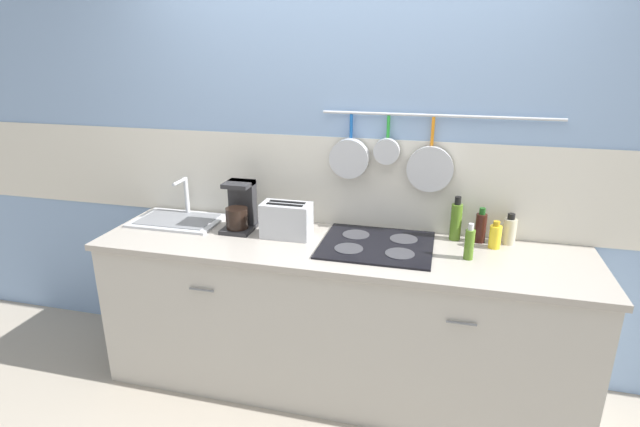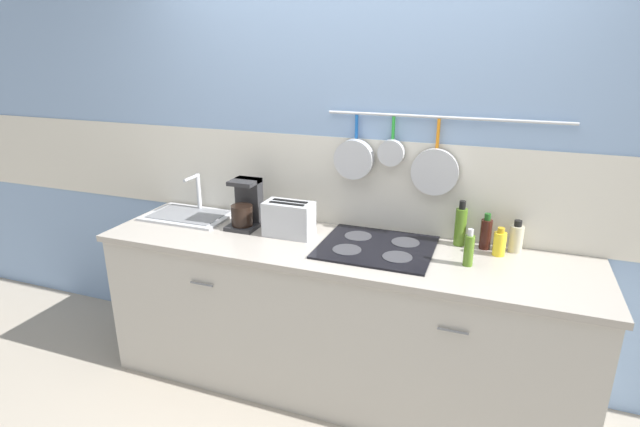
# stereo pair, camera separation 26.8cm
# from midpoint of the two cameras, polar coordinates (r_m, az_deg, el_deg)

# --- Properties ---
(ground_plane) EXTENTS (12.00, 12.00, 0.00)m
(ground_plane) POSITION_cam_midpoint_polar(r_m,az_deg,el_deg) (3.18, -0.70, -18.92)
(ground_plane) COLOR #9E9384
(wall_back) EXTENTS (7.20, 0.15, 2.60)m
(wall_back) POSITION_cam_midpoint_polar(r_m,az_deg,el_deg) (2.95, 1.11, 5.69)
(wall_back) COLOR #84A3CC
(wall_back) RESTS_ON ground_plane
(cabinet_base) EXTENTS (2.66, 0.64, 0.86)m
(cabinet_base) POSITION_cam_midpoint_polar(r_m,az_deg,el_deg) (2.93, -0.74, -12.24)
(cabinet_base) COLOR #B7B2A8
(cabinet_base) RESTS_ON ground_plane
(countertop) EXTENTS (2.70, 0.67, 0.03)m
(countertop) POSITION_cam_midpoint_polar(r_m,az_deg,el_deg) (2.73, -0.77, -4.13)
(countertop) COLOR #A59E93
(countertop) RESTS_ON cabinet_base
(sink_basin) EXTENTS (0.53, 0.36, 0.25)m
(sink_basin) POSITION_cam_midpoint_polar(r_m,az_deg,el_deg) (3.25, -18.21, -0.57)
(sink_basin) COLOR #B7BABF
(sink_basin) RESTS_ON countertop
(coffee_maker) EXTENTS (0.17, 0.21, 0.29)m
(coffee_maker) POSITION_cam_midpoint_polar(r_m,az_deg,el_deg) (2.99, -11.66, 0.43)
(coffee_maker) COLOR #262628
(coffee_maker) RESTS_ON countertop
(toaster) EXTENTS (0.29, 0.15, 0.20)m
(toaster) POSITION_cam_midpoint_polar(r_m,az_deg,el_deg) (2.83, -6.58, -0.82)
(toaster) COLOR #B7BABF
(toaster) RESTS_ON countertop
(cooktop) EXTENTS (0.60, 0.53, 0.01)m
(cooktop) POSITION_cam_midpoint_polar(r_m,az_deg,el_deg) (2.72, 3.72, -3.64)
(cooktop) COLOR black
(cooktop) RESTS_ON countertop
(bottle_vinegar) EXTENTS (0.06, 0.06, 0.25)m
(bottle_vinegar) POSITION_cam_midpoint_polar(r_m,az_deg,el_deg) (2.84, 12.71, -0.86)
(bottle_vinegar) COLOR #4C721E
(bottle_vinegar) RESTS_ON countertop
(bottle_olive_oil) EXTENTS (0.05, 0.05, 0.19)m
(bottle_olive_oil) POSITION_cam_midpoint_polar(r_m,az_deg,el_deg) (2.61, 13.92, -3.36)
(bottle_olive_oil) COLOR #4C721E
(bottle_olive_oil) RESTS_ON countertop
(bottle_sesame_oil) EXTENTS (0.06, 0.06, 0.20)m
(bottle_sesame_oil) POSITION_cam_midpoint_polar(r_m,az_deg,el_deg) (2.84, 15.36, -1.56)
(bottle_sesame_oil) COLOR #33140F
(bottle_sesame_oil) RESTS_ON countertop
(bottle_hot_sauce) EXTENTS (0.06, 0.06, 0.15)m
(bottle_hot_sauce) POSITION_cam_midpoint_polar(r_m,az_deg,el_deg) (2.79, 16.84, -2.54)
(bottle_hot_sauce) COLOR yellow
(bottle_hot_sauce) RESTS_ON countertop
(bottle_cooking_wine) EXTENTS (0.07, 0.07, 0.17)m
(bottle_cooking_wine) POSITION_cam_midpoint_polar(r_m,az_deg,el_deg) (2.87, 18.39, -1.90)
(bottle_cooking_wine) COLOR #BFB799
(bottle_cooking_wine) RESTS_ON countertop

